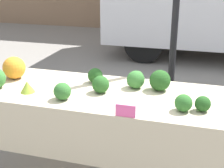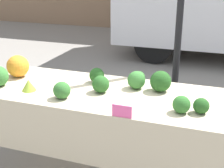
% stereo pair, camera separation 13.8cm
% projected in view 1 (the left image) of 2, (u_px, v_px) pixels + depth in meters
% --- Properties ---
extents(tent_pole, '(0.07, 0.07, 2.69)m').
position_uv_depth(tent_pole, '(175.00, 17.00, 3.15)').
color(tent_pole, black).
rests_on(tent_pole, ground_plane).
extents(market_table, '(2.38, 0.87, 0.79)m').
position_uv_depth(market_table, '(110.00, 105.00, 2.67)').
color(market_table, beige).
rests_on(market_table, ground_plane).
extents(orange_cauliflower, '(0.22, 0.22, 0.22)m').
position_uv_depth(orange_cauliflower, '(14.00, 68.00, 3.01)').
color(orange_cauliflower, orange).
rests_on(orange_cauliflower, market_table).
extents(romanesco_head, '(0.13, 0.13, 0.10)m').
position_uv_depth(romanesco_head, '(27.00, 87.00, 2.69)').
color(romanesco_head, '#93B238').
rests_on(romanesco_head, market_table).
extents(broccoli_head_0, '(0.16, 0.16, 0.16)m').
position_uv_depth(broccoli_head_0, '(136.00, 80.00, 2.78)').
color(broccoli_head_0, '#387533').
rests_on(broccoli_head_0, market_table).
extents(broccoli_head_1, '(0.15, 0.15, 0.15)m').
position_uv_depth(broccoli_head_1, '(101.00, 84.00, 2.68)').
color(broccoli_head_1, '#285B23').
rests_on(broccoli_head_1, market_table).
extents(broccoli_head_2, '(0.12, 0.12, 0.12)m').
position_uv_depth(broccoli_head_2, '(137.00, 77.00, 2.91)').
color(broccoli_head_2, '#2D6628').
rests_on(broccoli_head_2, market_table).
extents(broccoli_head_3, '(0.12, 0.12, 0.12)m').
position_uv_depth(broccoli_head_3, '(203.00, 104.00, 2.33)').
color(broccoli_head_3, '#23511E').
rests_on(broccoli_head_3, market_table).
extents(broccoli_head_5, '(0.18, 0.18, 0.18)m').
position_uv_depth(broccoli_head_5, '(160.00, 80.00, 2.72)').
color(broccoli_head_5, '#23511E').
rests_on(broccoli_head_5, market_table).
extents(broccoli_head_6, '(0.14, 0.14, 0.14)m').
position_uv_depth(broccoli_head_6, '(95.00, 76.00, 2.91)').
color(broccoli_head_6, '#23511E').
rests_on(broccoli_head_6, market_table).
extents(broccoli_head_7, '(0.14, 0.14, 0.14)m').
position_uv_depth(broccoli_head_7, '(62.00, 91.00, 2.53)').
color(broccoli_head_7, '#336B2D').
rests_on(broccoli_head_7, market_table).
extents(broccoli_head_8, '(0.13, 0.13, 0.13)m').
position_uv_depth(broccoli_head_8, '(183.00, 103.00, 2.33)').
color(broccoli_head_8, '#2D6628').
rests_on(broccoli_head_8, market_table).
extents(price_sign, '(0.15, 0.01, 0.09)m').
position_uv_depth(price_sign, '(125.00, 111.00, 2.24)').
color(price_sign, '#F45B9E').
rests_on(price_sign, market_table).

